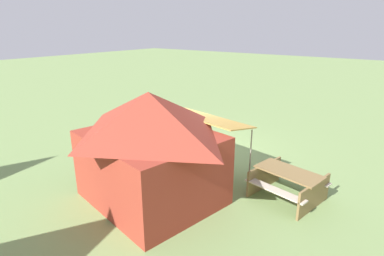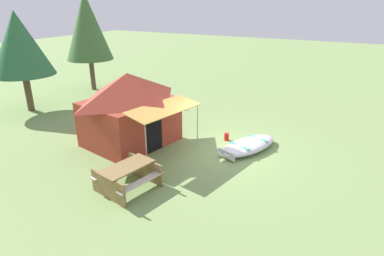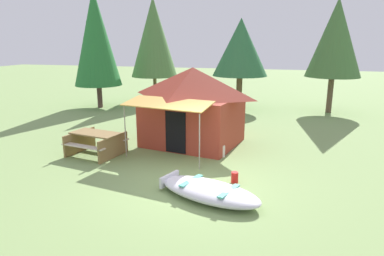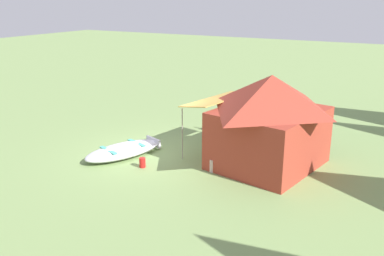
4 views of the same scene
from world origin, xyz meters
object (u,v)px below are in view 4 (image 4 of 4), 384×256
at_px(picnic_table, 240,119).
at_px(cooler_box, 218,164).
at_px(canvas_cabin_tent, 269,120).
at_px(fuel_can, 142,163).
at_px(beached_rowboat, 123,150).

height_order(picnic_table, cooler_box, picnic_table).
distance_m(canvas_cabin_tent, fuel_can, 4.08).
distance_m(beached_rowboat, cooler_box, 3.26).
height_order(beached_rowboat, canvas_cabin_tent, canvas_cabin_tent).
xyz_separation_m(beached_rowboat, canvas_cabin_tent, (-1.58, 4.38, 1.27)).
bearing_deg(canvas_cabin_tent, picnic_table, -143.09).
relative_size(canvas_cabin_tent, picnic_table, 2.32).
distance_m(canvas_cabin_tent, picnic_table, 3.65).
xyz_separation_m(picnic_table, cooler_box, (3.95, 0.96, -0.28)).
bearing_deg(fuel_can, canvas_cabin_tent, 122.15).
distance_m(canvas_cabin_tent, cooler_box, 2.06).
height_order(cooler_box, fuel_can, cooler_box).
bearing_deg(cooler_box, picnic_table, -166.38).
distance_m(beached_rowboat, fuel_can, 1.21).
bearing_deg(beached_rowboat, picnic_table, 152.62).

